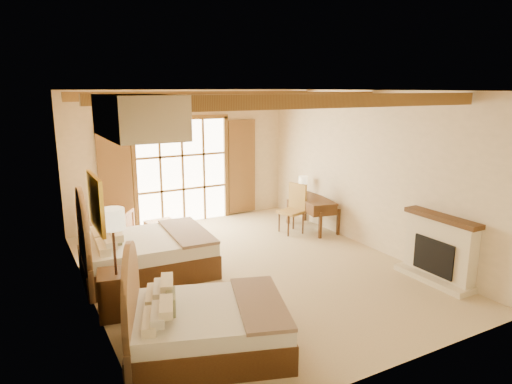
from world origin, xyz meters
TOP-DOWN VIEW (x-y plane):
  - floor at (0.00, 0.00)m, footprint 7.00×7.00m
  - wall_back at (0.00, 3.50)m, footprint 5.50×0.00m
  - wall_left at (-2.75, 0.00)m, footprint 0.00×7.00m
  - wall_right at (2.75, 0.00)m, footprint 0.00×7.00m
  - ceiling at (0.00, 0.00)m, footprint 7.00×7.00m
  - ceiling_beams at (0.00, 0.00)m, footprint 5.39×4.60m
  - french_doors at (0.00, 3.44)m, footprint 3.95×0.08m
  - fireplace at (2.60, -2.00)m, footprint 0.46×1.40m
  - painting at (-2.70, -0.75)m, footprint 0.06×0.95m
  - canopy_valance at (-2.40, -2.00)m, footprint 0.70×1.40m
  - bed_near at (-1.83, -2.11)m, footprint 2.39×2.01m
  - bed_far at (-1.85, 0.70)m, footprint 2.29×1.78m
  - nightstand at (-2.48, -0.62)m, footprint 0.65×0.65m
  - floor_lamp at (-2.50, -0.69)m, footprint 0.34×0.34m
  - armchair at (-1.84, 2.79)m, footprint 1.00×1.00m
  - ottoman at (-0.93, 2.26)m, footprint 0.65×0.65m
  - desk at (2.43, 1.43)m, footprint 0.85×1.48m
  - desk_chair at (1.86, 1.43)m, footprint 0.62×0.61m
  - desk_lamp at (2.48, 1.91)m, footprint 0.21×0.21m

SIDE VIEW (x-z plane):
  - floor at x=0.00m, z-range 0.00..0.00m
  - ottoman at x=-0.93m, z-range 0.00..0.43m
  - nightstand at x=-2.48m, z-range 0.00..0.66m
  - armchair at x=-1.84m, z-range 0.00..0.67m
  - desk_chair at x=1.86m, z-range -0.21..0.91m
  - bed_near at x=-1.83m, z-range -0.25..1.03m
  - desk at x=2.43m, z-range 0.03..0.78m
  - bed_far at x=-1.85m, z-range -0.29..1.16m
  - fireplace at x=2.60m, z-range -0.07..1.09m
  - desk_lamp at x=2.48m, z-range 0.86..1.28m
  - french_doors at x=0.00m, z-range -0.05..2.55m
  - floor_lamp at x=-2.50m, z-range 0.57..2.19m
  - wall_back at x=0.00m, z-range -1.15..4.35m
  - wall_left at x=-2.75m, z-range -1.90..5.10m
  - wall_right at x=2.75m, z-range -1.90..5.10m
  - painting at x=-2.70m, z-range 1.38..2.12m
  - canopy_valance at x=-2.40m, z-range 2.73..3.18m
  - ceiling_beams at x=0.00m, z-range 2.99..3.17m
  - ceiling at x=0.00m, z-range 3.20..3.20m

